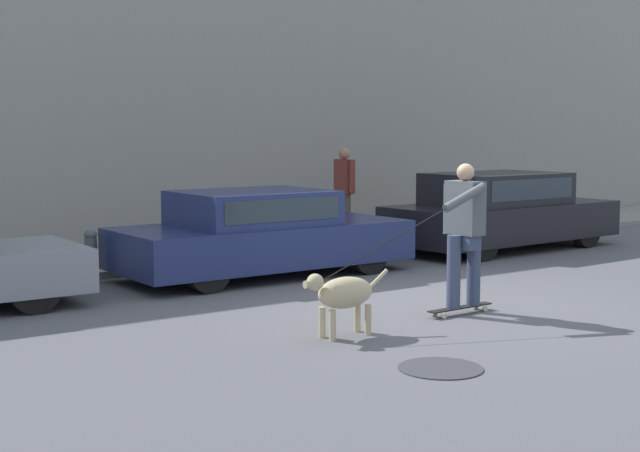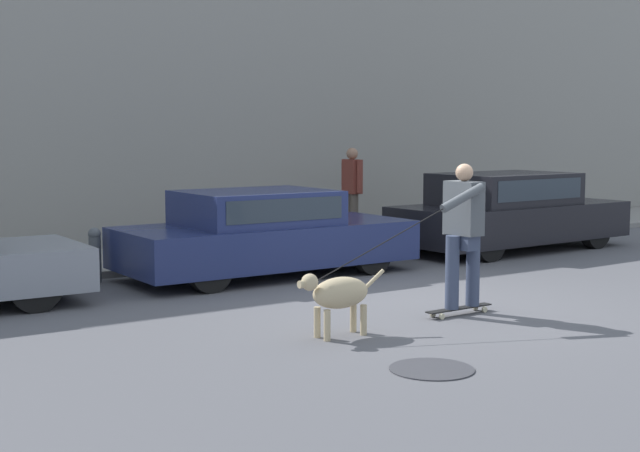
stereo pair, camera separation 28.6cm
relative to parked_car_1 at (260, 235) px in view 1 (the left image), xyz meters
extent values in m
plane|color=#545459|center=(0.52, -3.17, -0.61)|extent=(36.00, 36.00, 0.00)
cube|color=gray|center=(0.52, 3.78, 2.25)|extent=(32.00, 0.30, 5.71)
cube|color=gray|center=(0.52, 2.33, -0.55)|extent=(30.00, 2.56, 0.11)
cylinder|color=black|center=(-3.57, -0.78, -0.29)|extent=(0.63, 0.21, 0.63)
cylinder|color=black|center=(1.39, 0.80, -0.30)|extent=(0.60, 0.20, 0.60)
cylinder|color=black|center=(1.39, -0.79, -0.30)|extent=(0.60, 0.20, 0.60)
cylinder|color=black|center=(-1.30, 0.79, -0.30)|extent=(0.60, 0.20, 0.60)
cylinder|color=black|center=(-1.30, -0.79, -0.30)|extent=(0.60, 0.20, 0.60)
cube|color=navy|center=(0.04, 0.00, -0.13)|extent=(4.34, 1.83, 0.59)
cube|color=navy|center=(-0.13, 0.00, 0.41)|extent=(2.12, 1.65, 0.49)
cube|color=#28333D|center=(-0.13, -0.82, 0.43)|extent=(1.87, 0.02, 0.32)
cylinder|color=black|center=(6.46, 0.83, -0.29)|extent=(0.65, 0.22, 0.64)
cylinder|color=black|center=(6.52, -0.73, -0.29)|extent=(0.65, 0.22, 0.64)
cylinder|color=black|center=(3.69, 0.73, -0.29)|extent=(0.65, 0.22, 0.64)
cylinder|color=black|center=(3.74, -0.83, -0.29)|extent=(0.65, 0.22, 0.64)
cube|color=black|center=(5.10, 0.00, -0.10)|extent=(4.54, 1.97, 0.63)
cube|color=black|center=(4.92, -0.01, 0.50)|extent=(2.44, 1.71, 0.55)
cube|color=#28333D|center=(4.95, -0.82, 0.52)|extent=(2.10, 0.09, 0.35)
cylinder|color=tan|center=(-1.54, -3.89, -0.45)|extent=(0.07, 0.07, 0.32)
cylinder|color=tan|center=(-1.54, -3.71, -0.45)|extent=(0.07, 0.07, 0.32)
cylinder|color=tan|center=(-1.08, -3.89, -0.45)|extent=(0.07, 0.07, 0.32)
cylinder|color=tan|center=(-1.08, -3.71, -0.45)|extent=(0.07, 0.07, 0.32)
ellipsoid|color=tan|center=(-1.31, -3.80, -0.15)|extent=(0.66, 0.33, 0.33)
sphere|color=tan|center=(-1.70, -3.80, 0.00)|extent=(0.18, 0.18, 0.18)
cylinder|color=tan|center=(-1.77, -3.80, -0.01)|extent=(0.10, 0.08, 0.08)
cylinder|color=tan|center=(-0.88, -3.80, -0.05)|extent=(0.27, 0.04, 0.21)
cylinder|color=beige|center=(0.12, -3.77, -0.57)|extent=(0.07, 0.03, 0.07)
cylinder|color=beige|center=(0.11, -3.62, -0.57)|extent=(0.07, 0.03, 0.07)
cylinder|color=beige|center=(0.80, -3.75, -0.57)|extent=(0.07, 0.03, 0.07)
cylinder|color=beige|center=(0.80, -3.60, -0.57)|extent=(0.07, 0.03, 0.07)
cube|color=black|center=(0.46, -3.69, -0.53)|extent=(0.95, 0.14, 0.02)
cylinder|color=#38425B|center=(0.34, -3.69, -0.10)|extent=(0.16, 0.16, 0.85)
cylinder|color=#38425B|center=(0.67, -3.68, -0.10)|extent=(0.16, 0.16, 0.85)
cube|color=#38425B|center=(0.50, -3.68, 0.24)|extent=(0.20, 0.36, 0.17)
cube|color=#4C5156|center=(0.50, -3.68, 0.64)|extent=(0.24, 0.46, 0.62)
sphere|color=tan|center=(0.50, -3.68, 1.04)|extent=(0.20, 0.20, 0.20)
cylinder|color=#4C5156|center=(0.50, -3.41, 0.60)|extent=(0.10, 0.10, 0.59)
cylinder|color=#4C5156|center=(0.24, -3.94, 0.78)|extent=(0.59, 0.14, 0.32)
cylinder|color=black|center=(-0.86, -3.86, 0.32)|extent=(1.67, 0.13, 0.71)
cylinder|color=brown|center=(3.13, 2.19, -0.07)|extent=(0.15, 0.15, 0.86)
cylinder|color=brown|center=(3.12, 2.02, -0.07)|extent=(0.15, 0.15, 0.86)
cube|color=brown|center=(3.12, 2.10, 0.67)|extent=(0.25, 0.44, 0.63)
cylinder|color=brown|center=(3.15, 2.36, 0.69)|extent=(0.09, 0.09, 0.60)
cylinder|color=brown|center=(3.10, 1.85, 0.69)|extent=(0.09, 0.09, 0.60)
sphere|color=#997056|center=(3.12, 2.10, 1.10)|extent=(0.22, 0.22, 0.22)
cube|color=black|center=(3.15, 2.36, 0.27)|extent=(0.13, 0.32, 0.25)
cylinder|color=#38383D|center=(-1.38, -5.32, -0.60)|extent=(0.76, 0.76, 0.01)
cylinder|color=#4C5156|center=(-2.28, 0.80, -0.28)|extent=(0.17, 0.17, 0.65)
sphere|color=#4C5156|center=(-2.28, 0.80, 0.08)|extent=(0.18, 0.18, 0.18)
camera|label=1|loc=(-6.80, -11.05, 1.53)|focal=50.00mm
camera|label=2|loc=(-6.56, -11.21, 1.53)|focal=50.00mm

